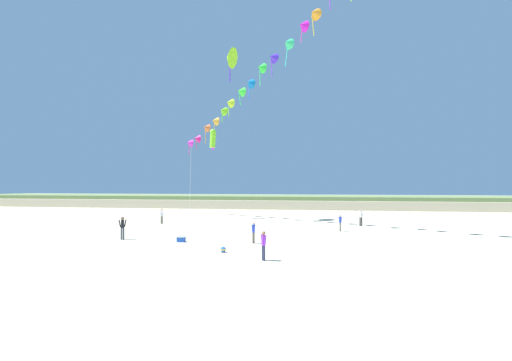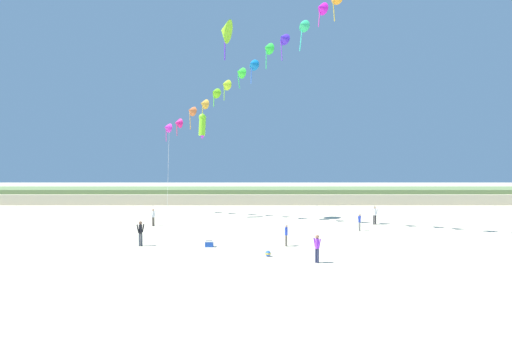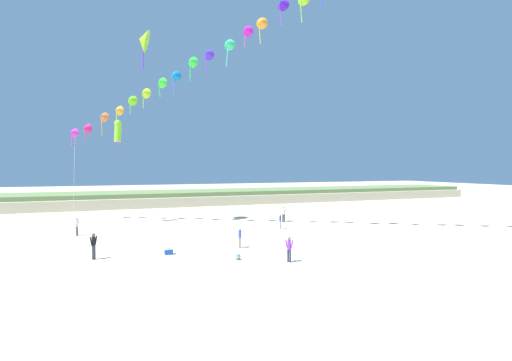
# 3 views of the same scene
# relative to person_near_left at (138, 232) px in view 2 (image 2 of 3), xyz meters

# --- Properties ---
(ground_plane) EXTENTS (240.00, 240.00, 0.00)m
(ground_plane) POSITION_rel_person_near_left_xyz_m (9.34, -8.45, -1.02)
(ground_plane) COLOR beige
(dune_ridge) EXTENTS (120.00, 12.53, 2.13)m
(dune_ridge) POSITION_rel_person_near_left_xyz_m (9.34, 37.88, 0.04)
(dune_ridge) COLOR beige
(dune_ridge) RESTS_ON ground
(person_near_left) EXTENTS (0.51, 0.48, 1.76)m
(person_near_left) POSITION_rel_person_near_left_xyz_m (0.00, 0.00, 0.00)
(person_near_left) COLOR #474C56
(person_near_left) RESTS_ON ground
(person_near_right) EXTENTS (0.39, 0.46, 1.50)m
(person_near_right) POSITION_rel_person_near_left_xyz_m (17.06, 7.21, -0.15)
(person_near_right) COLOR gray
(person_near_right) RESTS_ON ground
(person_mid_center) EXTENTS (0.24, 0.54, 1.55)m
(person_mid_center) POSITION_rel_person_near_left_xyz_m (10.26, -0.05, -0.12)
(person_mid_center) COLOR #726656
(person_mid_center) RESTS_ON ground
(person_far_left) EXTENTS (0.41, 0.49, 1.62)m
(person_far_left) POSITION_rel_person_near_left_xyz_m (-1.46, 10.42, -0.08)
(person_far_left) COLOR #726656
(person_far_left) RESTS_ON ground
(person_far_right) EXTENTS (0.43, 0.50, 1.66)m
(person_far_right) POSITION_rel_person_near_left_xyz_m (11.70, -5.49, -0.06)
(person_far_right) COLOR #282D4C
(person_far_right) RESTS_ON ground
(person_far_center) EXTENTS (0.62, 0.24, 1.76)m
(person_far_center) POSITION_rel_person_near_left_xyz_m (19.51, 11.53, -0.00)
(person_far_center) COLOR black
(person_far_center) RESTS_ON ground
(kite_banner_string) EXTENTS (29.90, 26.07, 27.33)m
(kite_banner_string) POSITION_rel_person_near_left_xyz_m (12.10, 8.88, 17.23)
(kite_banner_string) COLOR #D930CA
(large_kite_low_lead) EXTENTS (1.04, 0.99, 2.72)m
(large_kite_low_lead) POSITION_rel_person_near_left_xyz_m (2.40, 16.87, 8.92)
(large_kite_low_lead) COLOR #85EC27
(large_kite_mid_trail) EXTENTS (1.88, 2.69, 4.24)m
(large_kite_mid_trail) POSITION_rel_person_near_left_xyz_m (4.93, 15.30, 18.41)
(large_kite_mid_trail) COLOR #9CEF1C
(beach_cooler) EXTENTS (0.58, 0.41, 0.46)m
(beach_cooler) POSITION_rel_person_near_left_xyz_m (4.87, -0.33, -0.81)
(beach_cooler) COLOR blue
(beach_cooler) RESTS_ON ground
(beach_ball) EXTENTS (0.36, 0.36, 0.36)m
(beach_ball) POSITION_rel_person_near_left_xyz_m (8.88, -3.59, -0.84)
(beach_ball) COLOR blue
(beach_ball) RESTS_ON ground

